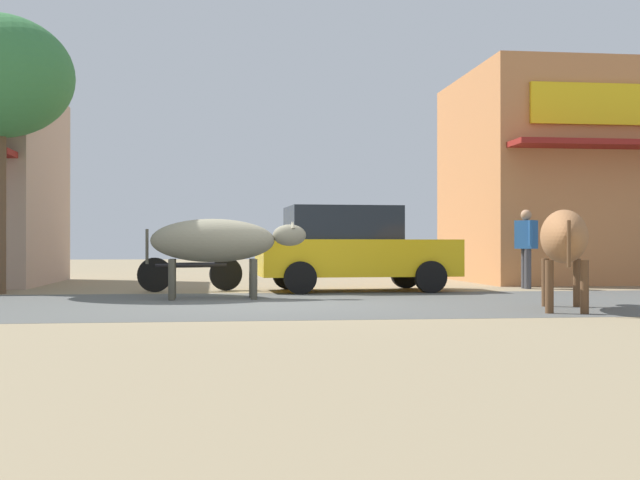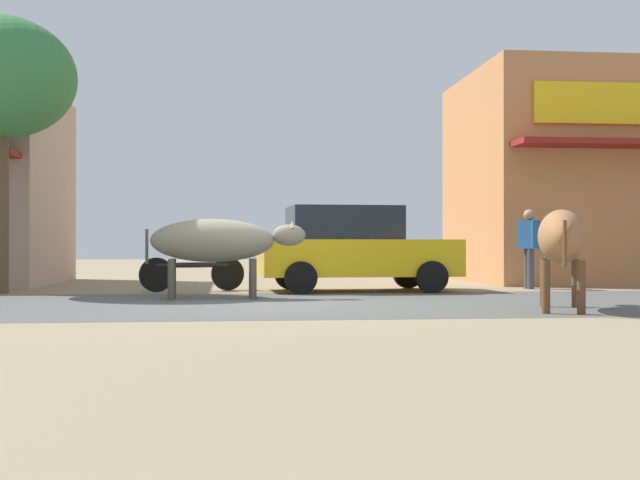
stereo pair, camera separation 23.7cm
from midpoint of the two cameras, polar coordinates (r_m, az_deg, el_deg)
name	(u,v)px [view 2 (the right image)]	position (r m, az deg, el deg)	size (l,w,h in m)	color
ground	(267,304)	(12.89, -3.05, -4.33)	(80.00, 80.00, 0.00)	#8F7E5E
asphalt_road	(267,304)	(12.89, -3.05, -4.32)	(72.00, 5.73, 0.00)	#51534F
storefront_right_club	(596,179)	(22.12, 18.45, 3.95)	(6.46, 6.09, 5.08)	#C37E4B
parked_hatchback_car	(353,248)	(16.40, 2.67, -0.53)	(3.86, 2.08, 1.64)	gold
parked_motorcycle	(194,266)	(16.52, -8.10, -1.78)	(2.00, 0.68, 1.08)	black
cow_near_brown	(216,241)	(14.10, -6.55, -0.09)	(2.65, 0.77, 1.33)	gray
cow_far_dark	(561,238)	(12.13, 16.51, 0.14)	(1.27, 2.49, 1.38)	#99643C
pedestrian_by_shop	(529,242)	(17.76, 14.31, -0.15)	(0.46, 0.61, 1.62)	#3F3F47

